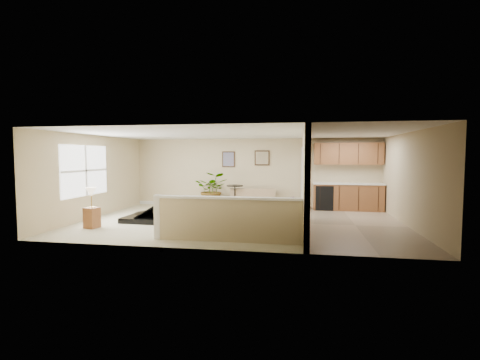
% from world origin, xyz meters
% --- Properties ---
extents(floor, '(9.00, 9.00, 0.00)m').
position_xyz_m(floor, '(0.00, 0.00, 0.00)').
color(floor, '#C0B895').
rests_on(floor, ground).
extents(back_wall, '(9.00, 0.04, 2.50)m').
position_xyz_m(back_wall, '(0.00, 3.00, 1.25)').
color(back_wall, tan).
rests_on(back_wall, floor).
extents(front_wall, '(9.00, 0.04, 2.50)m').
position_xyz_m(front_wall, '(0.00, -3.00, 1.25)').
color(front_wall, tan).
rests_on(front_wall, floor).
extents(left_wall, '(0.04, 6.00, 2.50)m').
position_xyz_m(left_wall, '(-4.50, 0.00, 1.25)').
color(left_wall, tan).
rests_on(left_wall, floor).
extents(right_wall, '(0.04, 6.00, 2.50)m').
position_xyz_m(right_wall, '(4.50, 0.00, 1.25)').
color(right_wall, tan).
rests_on(right_wall, floor).
extents(ceiling, '(9.00, 6.00, 0.04)m').
position_xyz_m(ceiling, '(0.00, 0.00, 2.50)').
color(ceiling, silver).
rests_on(ceiling, back_wall).
extents(kitchen_vinyl, '(2.70, 6.00, 0.01)m').
position_xyz_m(kitchen_vinyl, '(3.15, 0.00, 0.00)').
color(kitchen_vinyl, gray).
rests_on(kitchen_vinyl, floor).
extents(interior_partition, '(0.18, 5.99, 2.50)m').
position_xyz_m(interior_partition, '(1.80, 0.25, 1.22)').
color(interior_partition, tan).
rests_on(interior_partition, floor).
extents(pony_half_wall, '(3.42, 0.22, 1.00)m').
position_xyz_m(pony_half_wall, '(0.08, -2.30, 0.52)').
color(pony_half_wall, tan).
rests_on(pony_half_wall, floor).
extents(left_window, '(0.05, 2.15, 1.45)m').
position_xyz_m(left_window, '(-4.49, -0.50, 1.45)').
color(left_window, white).
rests_on(left_window, left_wall).
extents(wall_art_left, '(0.48, 0.04, 0.58)m').
position_xyz_m(wall_art_left, '(-0.95, 2.97, 1.75)').
color(wall_art_left, '#382514').
rests_on(wall_art_left, back_wall).
extents(wall_mirror, '(0.55, 0.04, 0.55)m').
position_xyz_m(wall_mirror, '(0.30, 2.97, 1.80)').
color(wall_mirror, '#382514').
rests_on(wall_mirror, back_wall).
extents(kitchen_cabinets, '(2.36, 0.65, 2.33)m').
position_xyz_m(kitchen_cabinets, '(3.19, 2.73, 0.87)').
color(kitchen_cabinets, brown).
rests_on(kitchen_cabinets, floor).
extents(piano, '(1.70, 1.76, 1.33)m').
position_xyz_m(piano, '(-2.61, -0.14, 0.56)').
color(piano, black).
rests_on(piano, floor).
extents(piano_bench, '(0.52, 0.86, 0.54)m').
position_xyz_m(piano_bench, '(-1.70, -0.07, 0.27)').
color(piano_bench, black).
rests_on(piano_bench, floor).
extents(loveseat, '(1.76, 1.17, 0.93)m').
position_xyz_m(loveseat, '(0.06, 2.34, 0.35)').
color(loveseat, tan).
rests_on(loveseat, floor).
extents(accent_table, '(0.57, 0.57, 0.83)m').
position_xyz_m(accent_table, '(-0.61, 2.42, 0.53)').
color(accent_table, black).
rests_on(accent_table, floor).
extents(palm_plant, '(1.19, 1.05, 1.29)m').
position_xyz_m(palm_plant, '(-1.49, 2.65, 0.63)').
color(palm_plant, black).
rests_on(palm_plant, floor).
extents(small_plant, '(0.37, 0.37, 0.50)m').
position_xyz_m(small_plant, '(1.45, 2.03, 0.21)').
color(small_plant, black).
rests_on(small_plant, floor).
extents(lamp_stand, '(0.37, 0.37, 1.06)m').
position_xyz_m(lamp_stand, '(-3.67, -1.48, 0.45)').
color(lamp_stand, brown).
rests_on(lamp_stand, floor).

